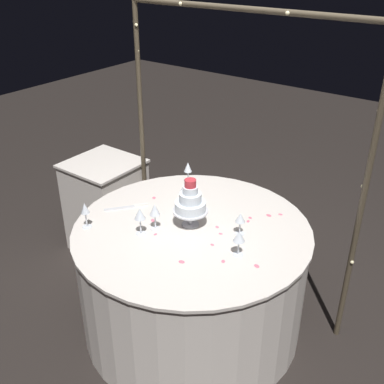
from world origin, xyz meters
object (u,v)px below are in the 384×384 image
Objects in this scene: wine_glass_1 at (155,211)px; cake_knife at (129,207)px; wine_glass_2 at (183,191)px; wine_glass_6 at (239,237)px; side_table at (107,205)px; wine_glass_4 at (140,215)px; main_table at (192,277)px; wine_glass_5 at (85,210)px; tiered_cake at (190,202)px; wine_glass_3 at (240,219)px; wine_glass_0 at (188,168)px; decorative_arch at (238,124)px.

wine_glass_1 is 0.73× the size of cake_knife.
wine_glass_2 is 0.93× the size of wine_glass_6.
cake_knife reaches higher than side_table.
wine_glass_4 reaches higher than wine_glass_6.
main_table is 0.57m from wine_glass_1.
wine_glass_4 reaches higher than wine_glass_5.
tiered_cake reaches higher than wine_glass_3.
wine_glass_0 is (-0.39, 0.47, 0.52)m from main_table.
wine_glass_5 is (-0.32, -0.58, 0.02)m from wine_glass_2.
tiered_cake is 1.78× the size of wine_glass_4.
wine_glass_6 reaches higher than main_table.
wine_glass_2 is 0.38m from cake_knife.
cake_knife is (0.04, 0.33, -0.12)m from wine_glass_5.
cake_knife is (-0.10, -0.52, -0.12)m from wine_glass_0.
wine_glass_6 reaches higher than side_table.
main_table is at bearing 169.30° from wine_glass_6.
wine_glass_3 is (0.27, 0.12, 0.50)m from main_table.
side_table is at bearing 153.81° from wine_glass_1.
tiered_cake is 0.42m from wine_glass_6.
wine_glass_4 is at bearing -105.61° from decorative_arch.
wine_glass_4 is at bearing -130.85° from main_table.
wine_glass_4 is at bearing 24.03° from wine_glass_5.
tiered_cake is 0.32m from wine_glass_3.
tiered_cake is 2.20× the size of wine_glass_2.
wine_glass_1 is at bearing 33.65° from wine_glass_5.
wine_glass_2 is 0.66m from wine_glass_5.
main_table is 9.57× the size of wine_glass_6.
wine_glass_6 is at bearing 18.96° from wine_glass_5.
wine_glass_1 is 0.36m from cake_knife.
side_table is at bearing 130.69° from wine_glass_5.
tiered_cake reaches higher than wine_glass_0.
main_table is 10.32× the size of wine_glass_2.
wine_glass_3 is 0.60× the size of cake_knife.
wine_glass_6 is (0.91, 0.31, -0.01)m from wine_glass_5.
wine_glass_0 is at bearing 121.61° from wine_glass_2.
wine_glass_2 is at bearing 61.20° from wine_glass_5.
main_table is at bearing -41.64° from wine_glass_2.
wine_glass_4 reaches higher than wine_glass_2.
wine_glass_3 is at bearing 30.51° from wine_glass_1.
wine_glass_4 reaches higher than cake_knife.
wine_glass_4 reaches higher than wine_glass_0.
side_table is 0.86m from cake_knife.
wine_glass_1 is at bearing -82.97° from wine_glass_2.
tiered_cake is (-0.03, 0.02, 0.56)m from main_table.
wine_glass_2 is 0.43m from wine_glass_4.
wine_glass_0 is 0.70× the size of cake_knife.
decorative_arch is at bearing 74.39° from wine_glass_4.
main_table is 10.15× the size of wine_glass_3.
tiered_cake is 1.31× the size of cake_knife.
wine_glass_2 is (-0.19, 0.17, -0.05)m from tiered_cake.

